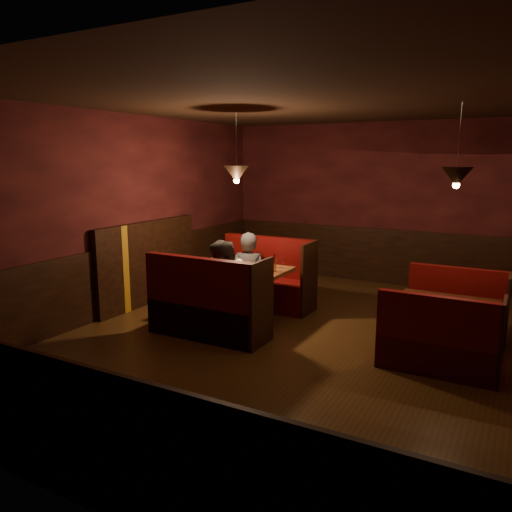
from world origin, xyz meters
The scene contains 9 objects.
room centered at (-0.28, 0.05, 1.05)m, with size 6.02×7.02×2.92m.
main_table centered at (-1.24, 0.34, 0.59)m, with size 1.42×0.86×1.00m.
main_bench_far centered at (-1.23, 1.14, 0.34)m, with size 1.56×0.56×1.07m.
main_bench_near centered at (-1.23, -0.47, 0.34)m, with size 1.56×0.56×1.07m.
second_table centered at (1.51, 0.47, 0.46)m, with size 1.11×0.71×0.63m.
second_bench_far centered at (1.53, 1.13, 0.28)m, with size 1.23×0.46×0.88m.
second_bench_near centered at (1.53, -0.20, 0.28)m, with size 1.23×0.46×0.88m.
diner_a centered at (-1.39, 0.88, 0.77)m, with size 0.56×0.37×1.53m, color #333335.
diner_b centered at (-1.11, -0.21, 0.79)m, with size 0.76×0.60×1.57m, color #332F2B.
Camera 1 is at (2.24, -5.49, 2.24)m, focal length 35.00 mm.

